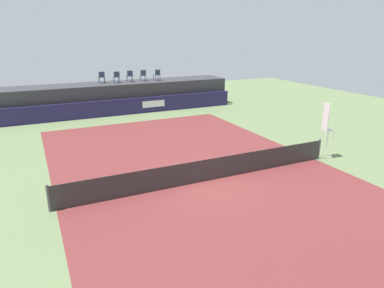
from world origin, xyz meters
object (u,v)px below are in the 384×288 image
(net_post_far, at_px, (319,149))
(spectator_chair_center, at_px, (130,75))
(spectator_chair_left, at_px, (116,77))
(spectator_chair_far_left, at_px, (102,77))
(spectator_chair_right, at_px, (143,75))
(spectator_chair_far_right, at_px, (157,74))
(net_post_near, at_px, (48,198))
(umpire_chair, at_px, (326,127))

(net_post_far, bearing_deg, spectator_chair_center, 108.45)
(spectator_chair_center, bearing_deg, spectator_chair_left, -167.93)
(spectator_chair_far_left, height_order, spectator_chair_right, same)
(spectator_chair_far_right, distance_m, net_post_near, 17.98)
(net_post_near, bearing_deg, spectator_chair_far_right, 57.87)
(spectator_chair_far_left, relative_size, umpire_chair, 0.32)
(spectator_chair_left, distance_m, spectator_chair_center, 1.14)
(spectator_chair_left, relative_size, net_post_near, 0.89)
(umpire_chair, xyz_separation_m, net_post_near, (-12.73, -0.02, -1.09))
(spectator_chair_right, xyz_separation_m, net_post_near, (-8.35, -15.25, -2.19))
(spectator_chair_far_right, height_order, umpire_chair, spectator_chair_far_right)
(spectator_chair_far_left, xyz_separation_m, umpire_chair, (7.62, -15.46, -1.11))
(spectator_chair_left, distance_m, umpire_chair, 16.48)
(net_post_far, bearing_deg, net_post_near, 180.00)
(umpire_chair, bearing_deg, spectator_chair_far_left, 116.23)
(spectator_chair_center, bearing_deg, umpire_chair, -70.44)
(umpire_chair, height_order, net_post_far, umpire_chair)
(umpire_chair, bearing_deg, spectator_chair_far_right, 102.09)
(spectator_chair_right, height_order, net_post_near, spectator_chair_right)
(spectator_chair_center, xyz_separation_m, umpire_chair, (5.44, -15.32, -1.11))
(spectator_chair_center, height_order, spectator_chair_far_right, same)
(umpire_chair, relative_size, net_post_far, 2.76)
(spectator_chair_center, bearing_deg, spectator_chair_far_left, 176.21)
(spectator_chair_far_right, height_order, net_post_near, spectator_chair_far_right)
(spectator_chair_right, relative_size, net_post_far, 0.89)
(spectator_chair_right, xyz_separation_m, net_post_far, (4.05, -15.25, -2.19))
(spectator_chair_far_right, relative_size, net_post_far, 0.89)
(spectator_chair_left, xyz_separation_m, spectator_chair_center, (1.12, 0.24, 0.00))
(spectator_chair_far_right, bearing_deg, net_post_far, -79.11)
(umpire_chair, height_order, net_post_near, umpire_chair)
(spectator_chair_left, xyz_separation_m, spectator_chair_far_right, (3.33, 0.01, 0.00))
(spectator_chair_center, bearing_deg, spectator_chair_far_right, -5.86)
(spectator_chair_left, xyz_separation_m, net_post_near, (-6.16, -15.10, -2.19))
(spectator_chair_center, relative_size, spectator_chair_right, 1.00)
(spectator_chair_far_left, height_order, spectator_chair_far_right, same)
(spectator_chair_far_left, relative_size, spectator_chair_left, 1.00)
(spectator_chair_left, bearing_deg, spectator_chair_center, 12.07)
(net_post_near, bearing_deg, net_post_far, 0.00)
(spectator_chair_far_left, bearing_deg, spectator_chair_far_right, -4.83)
(spectator_chair_center, relative_size, umpire_chair, 0.32)
(spectator_chair_center, height_order, net_post_near, spectator_chair_center)
(spectator_chair_left, distance_m, net_post_far, 16.48)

